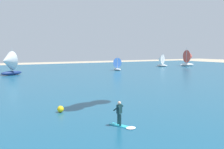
{
  "coord_description": "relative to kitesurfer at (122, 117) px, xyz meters",
  "views": [
    {
      "loc": [
        -9.46,
        2.67,
        5.19
      ],
      "look_at": [
        -0.24,
        19.11,
        3.37
      ],
      "focal_mm": 41.16,
      "sensor_mm": 36.0,
      "label": 1
    }
  ],
  "objects": [
    {
      "name": "sailboat_mid_left",
      "position": [
        42.45,
        46.62,
        1.28
      ],
      "size": [
        3.27,
        3.65,
        4.1
      ],
      "color": "white",
      "rests_on": "ocean"
    },
    {
      "name": "sailboat_heeled_over",
      "position": [
        23.17,
        40.54,
        1.02
      ],
      "size": [
        2.6,
        3.05,
        3.54
      ],
      "color": "silver",
      "rests_on": "ocean"
    },
    {
      "name": "sailboat_trailing",
      "position": [
        -1.81,
        40.31,
        1.9
      ],
      "size": [
        4.86,
        4.35,
        5.45
      ],
      "color": "navy",
      "rests_on": "ocean"
    },
    {
      "name": "marker_buoy",
      "position": [
        -2.35,
        5.72,
        -0.33
      ],
      "size": [
        0.54,
        0.54,
        0.54
      ],
      "primitive_type": "sphere",
      "color": "yellow",
      "rests_on": "ocean"
    },
    {
      "name": "sailboat_anchored_offshore",
      "position": [
        51.71,
        44.12,
        1.99
      ],
      "size": [
        5.0,
        4.33,
        5.67
      ],
      "color": "white",
      "rests_on": "ocean"
    },
    {
      "name": "ocean",
      "position": [
        0.73,
        32.61,
        -0.65
      ],
      "size": [
        160.0,
        90.0,
        0.1
      ],
      "primitive_type": "cube",
      "color": "navy",
      "rests_on": "ground"
    },
    {
      "name": "kitesurfer",
      "position": [
        0.0,
        0.0,
        0.0
      ],
      "size": [
        1.24,
        2.02,
        1.67
      ],
      "color": "#26B2CC",
      "rests_on": "ocean"
    }
  ]
}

